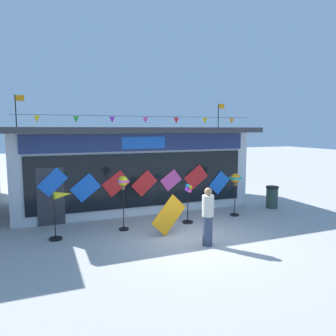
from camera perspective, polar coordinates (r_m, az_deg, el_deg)
ground_plane at (r=10.04m, az=4.64°, el=-12.36°), size 80.00×80.00×0.00m
kite_shop_building at (r=14.13m, az=-6.75°, el=0.38°), size 9.73×4.80×4.60m
wind_spinner_far_left at (r=10.20m, az=-18.45°, el=-6.30°), size 0.74×0.38×1.48m
wind_spinner_left at (r=10.56m, az=-7.96°, el=-3.47°), size 0.33×0.33×1.80m
wind_spinner_center_left at (r=11.38m, az=3.59°, el=-5.86°), size 0.37×0.37×1.43m
wind_spinner_center_right at (r=12.51m, az=11.85°, el=-2.50°), size 0.37×0.37×1.64m
person_mid_plaza at (r=9.27m, az=7.07°, el=-8.49°), size 0.34×0.34×1.68m
trash_bin at (r=14.28m, az=17.96°, el=-4.90°), size 0.52×0.52×0.92m
display_kite_on_ground at (r=10.20m, az=0.18°, el=-8.33°), size 1.26×0.28×1.26m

